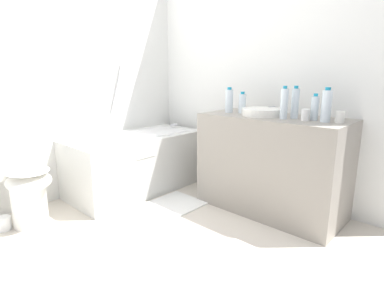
{
  "coord_description": "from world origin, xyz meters",
  "views": [
    {
      "loc": [
        -1.07,
        -1.65,
        1.2
      ],
      "look_at": [
        0.8,
        0.09,
        0.61
      ],
      "focal_mm": 28.56,
      "sensor_mm": 36.0,
      "label": 1
    }
  ],
  "objects_px": {
    "toilet": "(25,182)",
    "water_bottle_1": "(242,103)",
    "water_bottle_3": "(326,106)",
    "water_bottle_4": "(284,103)",
    "sink_basin": "(262,112)",
    "water_bottle_5": "(315,108)",
    "bathtub": "(137,160)",
    "water_bottle_2": "(229,101)",
    "toilet_paper_roll": "(4,224)",
    "water_bottle_0": "(295,103)",
    "bath_mat": "(173,205)",
    "drinking_glass_1": "(340,117)",
    "sink_faucet": "(274,110)",
    "drinking_glass_0": "(305,115)"
  },
  "relations": [
    {
      "from": "toilet",
      "to": "water_bottle_1",
      "type": "bearing_deg",
      "value": 57.2
    },
    {
      "from": "water_bottle_3",
      "to": "water_bottle_4",
      "type": "xyz_separation_m",
      "value": [
        -0.06,
        0.3,
        0.0
      ]
    },
    {
      "from": "sink_basin",
      "to": "water_bottle_5",
      "type": "xyz_separation_m",
      "value": [
        0.03,
        -0.43,
        0.06
      ]
    },
    {
      "from": "bathtub",
      "to": "water_bottle_1",
      "type": "height_order",
      "value": "bathtub"
    },
    {
      "from": "water_bottle_2",
      "to": "toilet_paper_roll",
      "type": "relative_size",
      "value": 2.12
    },
    {
      "from": "water_bottle_0",
      "to": "water_bottle_5",
      "type": "distance_m",
      "value": 0.16
    },
    {
      "from": "toilet",
      "to": "sink_basin",
      "type": "xyz_separation_m",
      "value": [
        1.55,
        -1.21,
        0.53
      ]
    },
    {
      "from": "water_bottle_4",
      "to": "water_bottle_2",
      "type": "bearing_deg",
      "value": 85.5
    },
    {
      "from": "toilet",
      "to": "bath_mat",
      "type": "distance_m",
      "value": 1.26
    },
    {
      "from": "sink_basin",
      "to": "toilet_paper_roll",
      "type": "relative_size",
      "value": 3.19
    },
    {
      "from": "water_bottle_5",
      "to": "toilet_paper_roll",
      "type": "relative_size",
      "value": 1.87
    },
    {
      "from": "toilet_paper_roll",
      "to": "water_bottle_4",
      "type": "bearing_deg",
      "value": -41.36
    },
    {
      "from": "water_bottle_2",
      "to": "bath_mat",
      "type": "distance_m",
      "value": 1.1
    },
    {
      "from": "bathtub",
      "to": "water_bottle_1",
      "type": "relative_size",
      "value": 7.18
    },
    {
      "from": "water_bottle_1",
      "to": "water_bottle_3",
      "type": "xyz_separation_m",
      "value": [
        -0.02,
        -0.75,
        0.03
      ]
    },
    {
      "from": "toilet",
      "to": "water_bottle_0",
      "type": "height_order",
      "value": "water_bottle_0"
    },
    {
      "from": "sink_basin",
      "to": "bath_mat",
      "type": "height_order",
      "value": "sink_basin"
    },
    {
      "from": "water_bottle_2",
      "to": "water_bottle_5",
      "type": "distance_m",
      "value": 0.77
    },
    {
      "from": "water_bottle_5",
      "to": "bath_mat",
      "type": "height_order",
      "value": "water_bottle_5"
    },
    {
      "from": "bath_mat",
      "to": "drinking_glass_1",
      "type": "bearing_deg",
      "value": -66.13
    },
    {
      "from": "toilet",
      "to": "water_bottle_4",
      "type": "relative_size",
      "value": 2.8
    },
    {
      "from": "sink_faucet",
      "to": "water_bottle_3",
      "type": "height_order",
      "value": "water_bottle_3"
    },
    {
      "from": "water_bottle_5",
      "to": "drinking_glass_1",
      "type": "bearing_deg",
      "value": -88.86
    },
    {
      "from": "water_bottle_5",
      "to": "bathtub",
      "type": "bearing_deg",
      "value": 106.92
    },
    {
      "from": "water_bottle_4",
      "to": "bath_mat",
      "type": "height_order",
      "value": "water_bottle_4"
    },
    {
      "from": "drinking_glass_1",
      "to": "bath_mat",
      "type": "bearing_deg",
      "value": 113.87
    },
    {
      "from": "water_bottle_3",
      "to": "water_bottle_5",
      "type": "xyz_separation_m",
      "value": [
        0.03,
        0.1,
        -0.03
      ]
    },
    {
      "from": "toilet",
      "to": "drinking_glass_1",
      "type": "relative_size",
      "value": 8.53
    },
    {
      "from": "water_bottle_0",
      "to": "water_bottle_3",
      "type": "distance_m",
      "value": 0.26
    },
    {
      "from": "water_bottle_4",
      "to": "water_bottle_3",
      "type": "bearing_deg",
      "value": -78.39
    },
    {
      "from": "water_bottle_4",
      "to": "drinking_glass_1",
      "type": "relative_size",
      "value": 3.05
    },
    {
      "from": "drinking_glass_0",
      "to": "bathtub",
      "type": "bearing_deg",
      "value": 105.02
    },
    {
      "from": "water_bottle_1",
      "to": "drinking_glass_1",
      "type": "height_order",
      "value": "water_bottle_1"
    },
    {
      "from": "bathtub",
      "to": "water_bottle_0",
      "type": "bearing_deg",
      "value": -71.62
    },
    {
      "from": "sink_faucet",
      "to": "toilet_paper_roll",
      "type": "bearing_deg",
      "value": 147.25
    },
    {
      "from": "bath_mat",
      "to": "toilet_paper_roll",
      "type": "xyz_separation_m",
      "value": [
        -1.23,
        0.65,
        0.05
      ]
    },
    {
      "from": "water_bottle_0",
      "to": "drinking_glass_0",
      "type": "xyz_separation_m",
      "value": [
        -0.06,
        -0.12,
        -0.08
      ]
    },
    {
      "from": "water_bottle_1",
      "to": "water_bottle_4",
      "type": "height_order",
      "value": "water_bottle_4"
    },
    {
      "from": "bathtub",
      "to": "bath_mat",
      "type": "height_order",
      "value": "bathtub"
    },
    {
      "from": "water_bottle_2",
      "to": "drinking_glass_1",
      "type": "distance_m",
      "value": 0.97
    },
    {
      "from": "sink_faucet",
      "to": "toilet_paper_roll",
      "type": "height_order",
      "value": "sink_faucet"
    },
    {
      "from": "sink_faucet",
      "to": "toilet_paper_roll",
      "type": "distance_m",
      "value": 2.44
    },
    {
      "from": "water_bottle_5",
      "to": "drinking_glass_1",
      "type": "relative_size",
      "value": 2.41
    },
    {
      "from": "sink_faucet",
      "to": "water_bottle_1",
      "type": "bearing_deg",
      "value": 128.17
    },
    {
      "from": "water_bottle_2",
      "to": "toilet_paper_roll",
      "type": "distance_m",
      "value": 2.14
    },
    {
      "from": "bathtub",
      "to": "toilet",
      "type": "bearing_deg",
      "value": 179.08
    },
    {
      "from": "water_bottle_2",
      "to": "water_bottle_3",
      "type": "bearing_deg",
      "value": -88.81
    },
    {
      "from": "water_bottle_2",
      "to": "toilet_paper_roll",
      "type": "bearing_deg",
      "value": 152.22
    },
    {
      "from": "water_bottle_0",
      "to": "water_bottle_5",
      "type": "height_order",
      "value": "water_bottle_0"
    },
    {
      "from": "water_bottle_1",
      "to": "water_bottle_4",
      "type": "bearing_deg",
      "value": -100.98
    }
  ]
}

